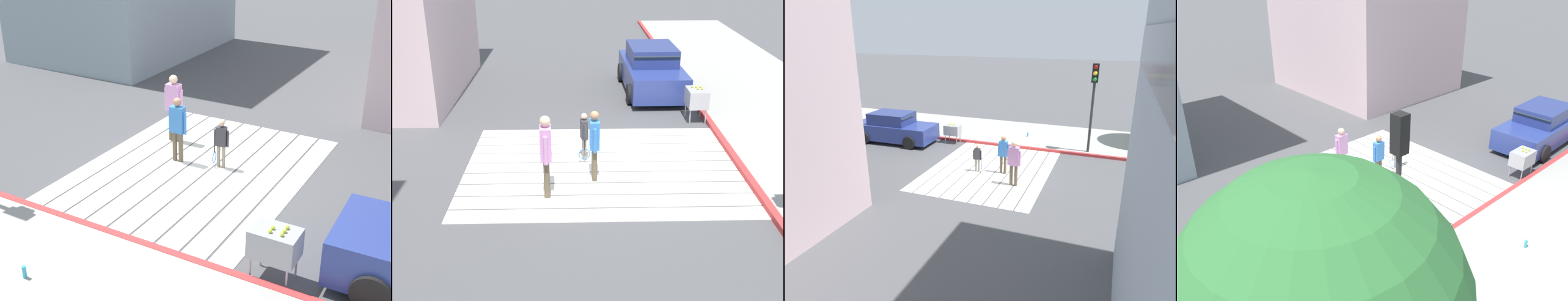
{
  "view_description": "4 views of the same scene",
  "coord_description": "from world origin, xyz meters",
  "views": [
    {
      "loc": [
        -10.11,
        -5.73,
        5.8
      ],
      "look_at": [
        -0.42,
        -0.22,
        0.72
      ],
      "focal_mm": 50.76,
      "sensor_mm": 36.0,
      "label": 1
    },
    {
      "loc": [
        0.61,
        10.79,
        5.18
      ],
      "look_at": [
        0.36,
        0.97,
        0.86
      ],
      "focal_mm": 46.43,
      "sensor_mm": 36.0,
      "label": 2
    },
    {
      "loc": [
        13.47,
        4.69,
        5.71
      ],
      "look_at": [
        0.42,
        -0.31,
        0.96
      ],
      "focal_mm": 33.03,
      "sensor_mm": 36.0,
      "label": 3
    },
    {
      "loc": [
        -8.72,
        9.11,
        7.07
      ],
      "look_at": [
        0.57,
        0.56,
        0.95
      ],
      "focal_mm": 38.41,
      "sensor_mm": 36.0,
      "label": 4
    }
  ],
  "objects": [
    {
      "name": "pedestrian_child_with_racket",
      "position": [
        0.41,
        -0.43,
        0.67
      ],
      "size": [
        0.28,
        0.4,
        1.2
      ],
      "color": "gray",
      "rests_on": "ground"
    },
    {
      "name": "pedestrian_adult_trailing",
      "position": [
        1.23,
        1.36,
        1.04
      ],
      "size": [
        0.24,
        0.52,
        1.79
      ],
      "color": "brown",
      "rests_on": "ground"
    },
    {
      "name": "pedestrian_adult_lead",
      "position": [
        0.21,
        0.62,
        0.94
      ],
      "size": [
        0.22,
        0.48,
        1.62
      ],
      "color": "brown",
      "rests_on": "ground"
    },
    {
      "name": "tennis_ball_cart",
      "position": [
        -2.9,
        -3.12,
        0.7
      ],
      "size": [
        0.56,
        0.8,
        1.02
      ],
      "color": "#99999E",
      "rests_on": "ground"
    },
    {
      "name": "curb_painted",
      "position": [
        -3.25,
        0.0,
        0.07
      ],
      "size": [
        0.16,
        40.0,
        0.13
      ],
      "primitive_type": "cube",
      "color": "#BC3333",
      "rests_on": "ground"
    },
    {
      "name": "ground_plane",
      "position": [
        0.0,
        0.0,
        0.0
      ],
      "size": [
        120.0,
        120.0,
        0.0
      ],
      "primitive_type": "plane",
      "color": "#4C4C4F"
    },
    {
      "name": "crosswalk_stripes",
      "position": [
        0.0,
        0.0,
        0.01
      ],
      "size": [
        6.4,
        4.9,
        0.01
      ],
      "color": "silver",
      "rests_on": "ground"
    },
    {
      "name": "car_parked_near_curb",
      "position": [
        -2.0,
        -6.07,
        0.73
      ],
      "size": [
        2.06,
        4.34,
        1.57
      ],
      "color": "navy",
      "rests_on": "ground"
    }
  ]
}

